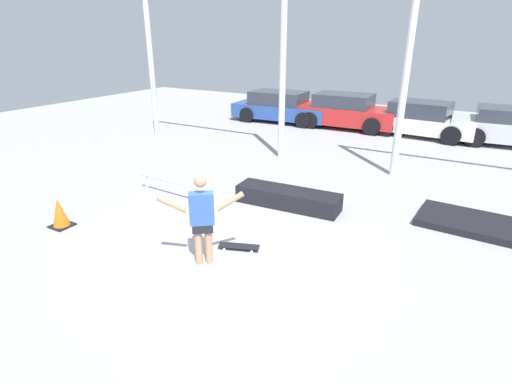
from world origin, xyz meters
TOP-DOWN VIEW (x-y plane):
  - ground_plane at (0.00, 0.00)m, footprint 36.00×36.00m
  - skateboarder at (-0.05, -0.78)m, footprint 1.21×0.96m
  - skateboard at (0.23, -0.08)m, footprint 0.79×0.46m
  - grind_box at (0.15, 2.22)m, footprint 2.48×0.80m
  - manual_pad at (4.10, 3.18)m, footprint 2.42×1.44m
  - grind_rail at (-2.66, 1.30)m, footprint 2.04×0.18m
  - canopy_support_left at (-4.49, 5.75)m, footprint 5.59×0.20m
  - parked_car_blue at (-4.40, 10.94)m, footprint 4.49×2.12m
  - parked_car_red at (-1.39, 11.14)m, footprint 4.25×2.03m
  - parked_car_white at (1.69, 11.14)m, footprint 4.05×2.14m
  - traffic_cone at (-3.53, -1.11)m, footprint 0.42×0.42m

SIDE VIEW (x-z plane):
  - ground_plane at x=0.00m, z-range 0.00..0.00m
  - skateboard at x=0.23m, z-range 0.03..0.10m
  - manual_pad at x=4.10m, z-range 0.00..0.15m
  - grind_box at x=0.15m, z-range 0.00..0.41m
  - traffic_cone at x=-3.53m, z-range -0.01..0.62m
  - grind_rail at x=-2.66m, z-range 0.12..0.56m
  - parked_car_white at x=1.69m, z-range -0.02..1.33m
  - parked_car_blue at x=-4.40m, z-range -0.02..1.34m
  - parked_car_red at x=-1.39m, z-range -0.02..1.41m
  - skateboarder at x=-0.05m, z-range 0.09..1.73m
  - canopy_support_left at x=-4.49m, z-range 0.63..5.76m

